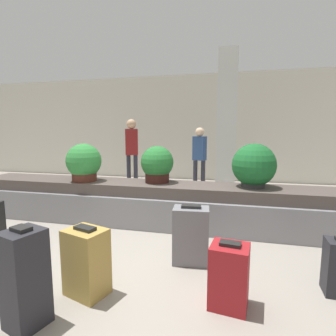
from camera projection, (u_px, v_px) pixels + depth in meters
name	position (u px, v px, depth m)	size (l,w,h in m)	color
ground_plane	(143.00, 259.00, 3.04)	(18.00, 18.00, 0.00)	gray
back_wall	(199.00, 128.00, 8.03)	(18.00, 0.06, 3.20)	beige
carousel	(168.00, 205.00, 4.20)	(7.00, 0.86, 0.65)	gray
pillar	(226.00, 126.00, 5.71)	(0.41, 0.41, 3.20)	silver
suitcase_1	(191.00, 235.00, 2.93)	(0.41, 0.30, 0.66)	slate
suitcase_2	(25.00, 279.00, 1.95)	(0.32, 0.33, 0.78)	#232328
suitcase_4	(229.00, 276.00, 2.19)	(0.34, 0.32, 0.57)	maroon
suitcase_5	(86.00, 262.00, 2.35)	(0.42, 0.36, 0.63)	#A3843D
potted_plant_0	(84.00, 163.00, 4.34)	(0.57, 0.57, 0.63)	#4C2319
potted_plant_1	(157.00, 165.00, 4.23)	(0.53, 0.53, 0.59)	#381914
potted_plant_2	(254.00, 166.00, 3.85)	(0.64, 0.64, 0.65)	#2D2D2D
traveler_0	(132.00, 146.00, 6.95)	(0.36, 0.27, 1.81)	#282833
traveler_1	(199.00, 153.00, 6.65)	(0.37, 0.30, 1.58)	#282833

